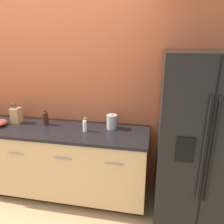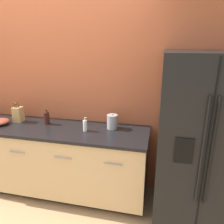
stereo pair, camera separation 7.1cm
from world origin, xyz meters
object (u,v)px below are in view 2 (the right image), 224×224
at_px(steel_canister, 112,122).
at_px(mixing_bowl, 0,122).
at_px(refrigerator, 199,143).
at_px(oil_bottle, 47,117).
at_px(knife_block, 18,114).
at_px(soap_dispenser, 85,125).

bearing_deg(steel_canister, mixing_bowl, -172.73).
distance_m(refrigerator, oil_bottle, 1.81).
distance_m(refrigerator, knife_block, 2.21).
bearing_deg(steel_canister, soap_dispenser, -153.55).
bearing_deg(knife_block, steel_canister, 1.65).
height_order(refrigerator, soap_dispenser, refrigerator).
bearing_deg(oil_bottle, mixing_bowl, -166.09).
bearing_deg(soap_dispenser, knife_block, 173.44).
height_order(steel_canister, mixing_bowl, steel_canister).
bearing_deg(steel_canister, oil_bottle, -177.39).
height_order(refrigerator, knife_block, refrigerator).
xyz_separation_m(knife_block, soap_dispenser, (0.95, -0.11, -0.03)).
xyz_separation_m(soap_dispenser, oil_bottle, (-0.55, 0.11, 0.02)).
bearing_deg(oil_bottle, refrigerator, -5.16).
relative_size(oil_bottle, mixing_bowl, 0.85).
distance_m(refrigerator, steel_canister, 0.98).
relative_size(refrigerator, mixing_bowl, 8.37).
bearing_deg(soap_dispenser, refrigerator, -2.52).
relative_size(steel_canister, mixing_bowl, 0.85).
bearing_deg(knife_block, mixing_bowl, -139.20).
xyz_separation_m(soap_dispenser, mixing_bowl, (-1.12, -0.03, -0.03)).
height_order(knife_block, soap_dispenser, knife_block).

